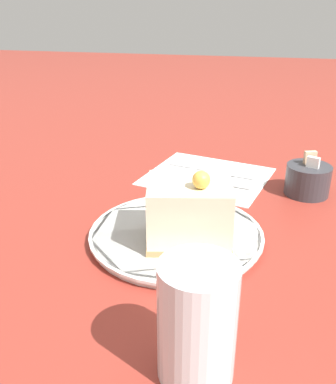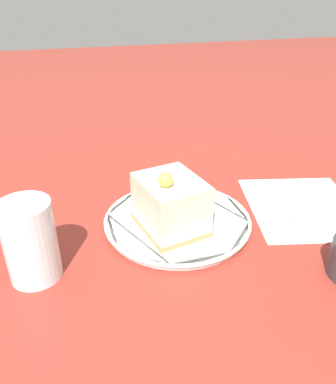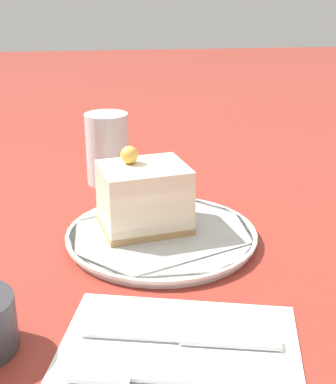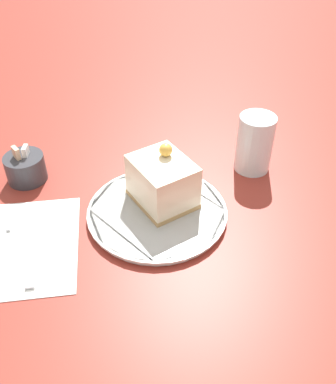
# 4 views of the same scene
# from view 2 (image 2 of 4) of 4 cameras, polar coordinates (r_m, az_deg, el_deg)

# --- Properties ---
(ground_plane) EXTENTS (4.00, 4.00, 0.00)m
(ground_plane) POSITION_cam_2_polar(r_m,az_deg,el_deg) (0.65, 0.41, -3.19)
(ground_plane) COLOR maroon
(plate) EXTENTS (0.24, 0.24, 0.01)m
(plate) POSITION_cam_2_polar(r_m,az_deg,el_deg) (0.62, 1.34, -4.39)
(plate) COLOR silver
(plate) RESTS_ON ground_plane
(cake_slice) EXTENTS (0.11, 0.12, 0.10)m
(cake_slice) POSITION_cam_2_polar(r_m,az_deg,el_deg) (0.57, 0.40, -1.84)
(cake_slice) COLOR #AD8451
(cake_slice) RESTS_ON plate
(napkin) EXTENTS (0.24, 0.25, 0.00)m
(napkin) POSITION_cam_2_polar(r_m,az_deg,el_deg) (0.71, 19.92, -2.06)
(napkin) COLOR white
(napkin) RESTS_ON ground_plane
(fork) EXTENTS (0.05, 0.17, 0.00)m
(fork) POSITION_cam_2_polar(r_m,az_deg,el_deg) (0.71, 22.43, -2.41)
(fork) COLOR silver
(fork) RESTS_ON napkin
(knife) EXTENTS (0.05, 0.18, 0.00)m
(knife) POSITION_cam_2_polar(r_m,az_deg,el_deg) (0.71, 17.49, -1.18)
(knife) COLOR silver
(knife) RESTS_ON napkin
(drinking_glass) EXTENTS (0.07, 0.07, 0.11)m
(drinking_glass) POSITION_cam_2_polar(r_m,az_deg,el_deg) (0.52, -20.27, -7.06)
(drinking_glass) COLOR silver
(drinking_glass) RESTS_ON ground_plane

